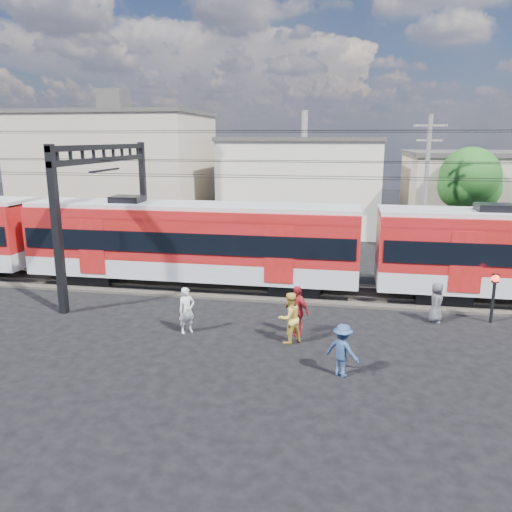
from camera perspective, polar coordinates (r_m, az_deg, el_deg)
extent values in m
plane|color=black|center=(16.52, 3.80, -12.63)|extent=(120.00, 120.00, 0.00)
cube|color=#2D2823|center=(23.92, 6.02, -4.17)|extent=(70.00, 3.40, 0.12)
cube|color=#59544C|center=(23.17, 5.89, -4.44)|extent=(70.00, 0.12, 0.12)
cube|color=#59544C|center=(24.60, 6.17, -3.38)|extent=(70.00, 0.12, 0.12)
cube|color=black|center=(26.84, -17.73, -2.15)|extent=(2.40, 2.20, 0.70)
cube|color=black|center=(23.88, 4.58, -3.44)|extent=(2.40, 2.20, 0.70)
cube|color=#A8ABB0|center=(24.68, -7.29, -1.02)|extent=(16.00, 3.00, 0.90)
cube|color=maroon|center=(24.32, -7.41, 2.74)|extent=(16.00, 3.00, 2.40)
cube|color=black|center=(24.37, -7.39, 2.17)|extent=(15.68, 3.08, 0.95)
cube|color=#A8ABB0|center=(24.13, -7.50, 5.66)|extent=(16.00, 2.60, 0.25)
cube|color=black|center=(24.18, 20.28, -4.04)|extent=(2.40, 2.20, 0.70)
cube|color=black|center=(21.96, -21.79, 2.61)|extent=(0.30, 0.30, 7.00)
cube|color=black|center=(29.87, -12.69, 5.85)|extent=(0.30, 0.30, 7.00)
cube|color=black|center=(25.56, -17.05, 11.82)|extent=(0.25, 9.30, 0.25)
cube|color=black|center=(25.57, -16.96, 10.47)|extent=(0.25, 9.30, 0.25)
cylinder|color=black|center=(22.19, 6.22, 8.80)|extent=(70.00, 0.03, 0.03)
cylinder|color=black|center=(23.58, 6.48, 9.06)|extent=(70.00, 0.03, 0.03)
cylinder|color=black|center=(22.15, 6.27, 10.61)|extent=(70.00, 0.03, 0.03)
cylinder|color=black|center=(23.54, 6.53, 10.76)|extent=(70.00, 0.03, 0.03)
cylinder|color=black|center=(19.33, 5.74, 14.09)|extent=(70.00, 0.03, 0.03)
cylinder|color=black|center=(26.32, 7.04, 13.84)|extent=(70.00, 0.03, 0.03)
cube|color=gray|center=(43.09, -15.48, 9.24)|extent=(14.00, 10.00, 9.00)
cube|color=#3F3D3A|center=(43.04, -15.88, 15.41)|extent=(14.28, 10.20, 0.30)
cube|color=beige|center=(42.09, 5.43, 8.20)|extent=(12.00, 12.00, 7.00)
cube|color=#3F3D3A|center=(41.92, 5.54, 13.18)|extent=(12.24, 12.24, 0.30)
cylinder|color=slate|center=(30.24, 18.78, 6.99)|extent=(0.24, 0.24, 8.50)
cube|color=slate|center=(30.10, 19.31, 13.90)|extent=(1.80, 0.12, 0.12)
cube|color=slate|center=(30.09, 19.19, 12.38)|extent=(1.40, 0.12, 0.12)
cylinder|color=#382619|center=(34.00, 22.79, 3.39)|extent=(0.36, 0.36, 3.92)
sphere|color=#154513|center=(33.67, 23.25, 8.31)|extent=(3.64, 3.64, 3.64)
sphere|color=#154513|center=(34.15, 24.02, 7.12)|extent=(2.80, 2.80, 2.80)
imported|color=silver|center=(19.12, -7.92, -6.16)|extent=(0.76, 0.75, 1.77)
imported|color=gold|center=(18.05, 3.85, -7.07)|extent=(1.16, 1.14, 1.89)
imported|color=navy|center=(15.88, 9.83, -10.56)|extent=(1.26, 1.07, 1.69)
imported|color=maroon|center=(18.77, 4.70, -6.22)|extent=(1.17, 1.06, 1.91)
imported|color=#454549|center=(21.28, 19.91, -5.01)|extent=(0.67, 0.89, 1.63)
cylinder|color=black|center=(22.02, 25.45, -4.56)|extent=(0.13, 0.13, 1.90)
sphere|color=#FF140C|center=(21.78, 25.68, -2.31)|extent=(0.30, 0.30, 0.30)
cube|color=black|center=(21.78, 25.68, -2.31)|extent=(0.26, 0.06, 0.37)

